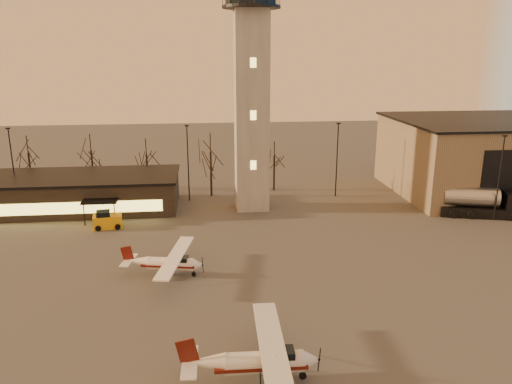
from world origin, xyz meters
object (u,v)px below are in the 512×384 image
Objects in this scene: hangar at (504,156)px; cessna_rear at (172,266)px; fuel_truck at (481,205)px; terminal at (77,192)px; control_tower at (251,77)px; service_cart at (107,221)px; cessna_front at (266,365)px.

cessna_rear is at bearing -152.67° from hangar.
terminal is at bearing -174.01° from fuel_truck.
service_cart is at bearing -160.98° from control_tower.
cessna_rear is (-45.03, -23.27, -4.23)m from hangar.
hangar is 3.13× the size of cessna_rear.
service_cart is (-7.98, 13.43, -0.16)m from cessna_rear.
hangar is 58.11m from terminal.
terminal is 24.94m from cessna_rear.
cessna_rear is (12.97, -21.27, -1.24)m from terminal.
cessna_rear is at bearing -68.52° from service_cart.
cessna_front is at bearing -134.84° from hangar.
hangar is at bearing 65.22° from fuel_truck.
service_cart is (4.99, -7.84, -1.40)m from terminal.
hangar is at bearing 46.76° from cessna_front.
cessna_rear is at bearing -144.73° from fuel_truck.
service_cart is (-14.39, 28.99, -0.31)m from cessna_front.
hangar is 54.09m from service_cart.
hangar is at bearing 1.29° from service_cart.
control_tower reaches higher than fuel_truck.
control_tower reaches higher than cessna_rear.
cessna_front reaches higher than cessna_rear.
cessna_front is (19.39, -36.83, -1.09)m from terminal.
hangar reaches higher than terminal.
hangar is 2.70× the size of cessna_front.
cessna_front is 1.14× the size of fuel_truck.
cessna_rear is (-6.42, 15.56, -0.15)m from cessna_front.
cessna_rear is 38.43m from fuel_truck.
service_cart is at bearing -169.48° from hangar.
cessna_rear is 15.62m from service_cart.
cessna_front is at bearing -72.82° from service_cart.
terminal is 2.24× the size of cessna_front.
control_tower is 26.28m from cessna_rear.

